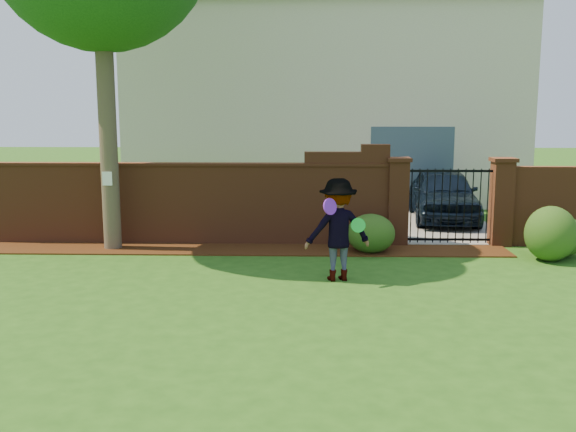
{
  "coord_description": "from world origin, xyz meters",
  "views": [
    {
      "loc": [
        0.44,
        -9.55,
        2.88
      ],
      "look_at": [
        0.13,
        1.4,
        1.05
      ],
      "focal_mm": 39.77,
      "sensor_mm": 36.0,
      "label": 1
    }
  ],
  "objects_px": {
    "frisbee_green": "(358,225)",
    "car": "(444,195)",
    "man": "(338,230)",
    "frisbee_purple": "(330,207)"
  },
  "relations": [
    {
      "from": "frisbee_green",
      "to": "car",
      "type": "bearing_deg",
      "value": 65.8
    },
    {
      "from": "car",
      "to": "frisbee_green",
      "type": "height_order",
      "value": "car"
    },
    {
      "from": "man",
      "to": "frisbee_green",
      "type": "bearing_deg",
      "value": 147.71
    },
    {
      "from": "car",
      "to": "man",
      "type": "bearing_deg",
      "value": -112.31
    },
    {
      "from": "frisbee_purple",
      "to": "frisbee_green",
      "type": "xyz_separation_m",
      "value": [
        0.48,
        0.18,
        -0.34
      ]
    },
    {
      "from": "car",
      "to": "frisbee_green",
      "type": "distance_m",
      "value": 6.65
    },
    {
      "from": "frisbee_purple",
      "to": "car",
      "type": "bearing_deg",
      "value": 62.82
    },
    {
      "from": "car",
      "to": "frisbee_purple",
      "type": "xyz_separation_m",
      "value": [
        -3.21,
        -6.24,
        0.64
      ]
    },
    {
      "from": "frisbee_green",
      "to": "frisbee_purple",
      "type": "bearing_deg",
      "value": -159.22
    },
    {
      "from": "frisbee_green",
      "to": "man",
      "type": "bearing_deg",
      "value": 159.6
    }
  ]
}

